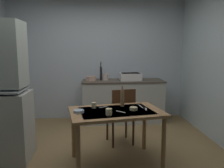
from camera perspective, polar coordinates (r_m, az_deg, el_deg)
The scene contains 18 objects.
ground_plane at distance 3.49m, azimuth -2.85°, elevation -17.34°, with size 4.82×4.82×0.00m, color olive.
wall_back at distance 5.06m, azimuth -3.58°, elevation 6.02°, with size 3.92×0.10×2.59m, color silver.
counter_cabinet at distance 4.85m, azimuth 2.71°, elevation -4.25°, with size 1.70×0.64×0.89m.
sink_basin at distance 4.78m, azimuth 4.68°, elevation 1.91°, with size 0.44×0.34×0.15m.
hand_pump at distance 4.76m, azimuth -2.80°, elevation 3.00°, with size 0.05×0.27×0.39m.
mixing_bowl_counter at distance 4.68m, azimuth -5.31°, elevation 1.38°, with size 0.21×0.21×0.10m, color tan.
stoneware_crock at distance 4.76m, azimuth -1.70°, elevation 1.81°, with size 0.12×0.12×0.14m, color beige.
dining_table at distance 3.03m, azimuth 1.04°, elevation -8.42°, with size 1.31×0.95×0.73m.
chair_far_side at distance 3.66m, azimuth 2.38°, elevation -7.81°, with size 0.47×0.47×0.93m.
serving_bowl_wide at distance 2.92m, azimuth -8.39°, elevation -6.86°, with size 0.14×0.14×0.04m, color #9EB2C6.
soup_bowl_small at distance 3.03m, azimuth 5.47°, elevation -6.20°, with size 0.10×0.10×0.04m, color beige.
mug_dark at distance 3.13m, azimuth -4.61°, elevation -5.38°, with size 0.06×0.06×0.08m, color beige.
teacup_cream at distance 2.78m, azimuth -0.80°, elevation -7.05°, with size 0.08×0.08×0.08m, color beige.
glass_bottle at distance 3.21m, azimuth 2.63°, elevation -3.50°, with size 0.06×0.06×0.30m.
table_knife at distance 3.24m, azimuth 7.23°, elevation -5.59°, with size 0.21×0.02×0.01m, color silver.
teaspoon_near_bowl at distance 3.17m, azimuth -2.15°, elevation -5.84°, with size 0.14×0.02×0.01m, color beige.
teaspoon_by_cup at distance 2.94m, azimuth 2.23°, elevation -7.02°, with size 0.15×0.02×0.01m, color beige.
serving_spoon at distance 3.10m, azimuth 8.54°, elevation -6.28°, with size 0.14×0.02×0.01m, color beige.
Camera 1 is at (-0.08, -3.14, 1.53)m, focal length 36.26 mm.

